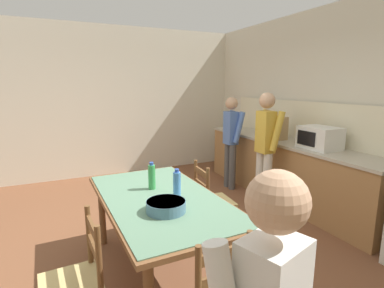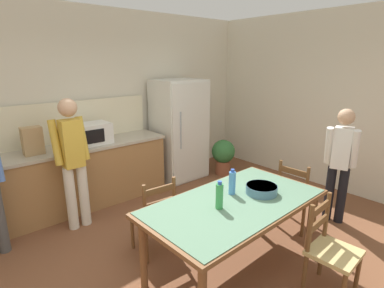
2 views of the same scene
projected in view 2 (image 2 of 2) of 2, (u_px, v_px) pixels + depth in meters
ground_plane at (194, 273)px, 3.07m from camera, size 8.32×8.32×0.00m
wall_back at (81, 105)px, 4.62m from camera, size 6.52×0.12×2.90m
wall_right at (349, 104)px, 4.73m from camera, size 0.12×5.20×2.90m
kitchen_counter at (50, 184)px, 4.13m from camera, size 3.46×0.66×0.93m
counter_splashback at (36, 126)px, 4.15m from camera, size 3.42×0.03×0.60m
refrigerator at (180, 130)px, 5.41m from camera, size 0.86×0.73×1.79m
microwave at (92, 133)px, 4.36m from camera, size 0.50×0.39×0.30m
paper_bag at (32, 141)px, 3.85m from camera, size 0.24×0.16×0.36m
dining_table at (235, 208)px, 2.96m from camera, size 1.89×1.04×0.78m
bottle_near_centre at (219, 196)px, 2.75m from camera, size 0.07×0.07×0.27m
bottle_off_centre at (232, 183)px, 3.05m from camera, size 0.07×0.07×0.27m
serving_bowl at (262, 189)px, 3.08m from camera, size 0.32×0.32×0.09m
chair_side_far_left at (154, 216)px, 3.32m from camera, size 0.45×0.43×0.91m
chair_side_near_right at (330, 250)px, 2.73m from camera, size 0.44×0.42×0.91m
chair_head_end at (296, 196)px, 3.82m from camera, size 0.42×0.44×0.91m
person_at_counter at (73, 158)px, 3.72m from camera, size 0.42×0.29×1.68m
person_by_table at (340, 160)px, 3.86m from camera, size 0.33×0.43×1.54m
potted_plant at (223, 154)px, 5.68m from camera, size 0.44×0.44×0.67m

